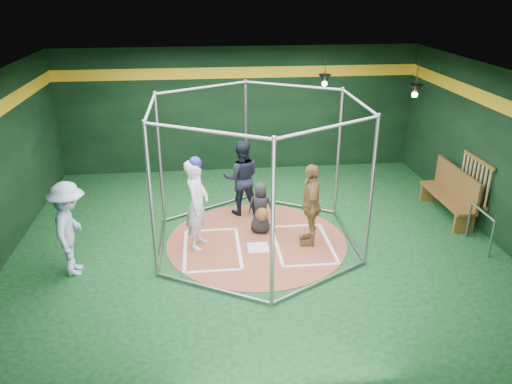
{
  "coord_description": "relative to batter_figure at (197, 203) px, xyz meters",
  "views": [
    {
      "loc": [
        -1.04,
        -9.29,
        5.1
      ],
      "look_at": [
        0.0,
        0.1,
        1.1
      ],
      "focal_mm": 35.0,
      "sensor_mm": 36.0,
      "label": 1
    }
  ],
  "objects": [
    {
      "name": "steel_railing",
      "position": [
        5.76,
        -0.63,
        -0.44
      ],
      "size": [
        0.05,
        0.95,
        0.81
      ],
      "color": "gray",
      "rests_on": "ground"
    },
    {
      "name": "batter_box_right",
      "position": [
        2.16,
        -0.18,
        -0.97
      ],
      "size": [
        1.17,
        1.77,
        0.01
      ],
      "color": "white",
      "rests_on": "clay_disc"
    },
    {
      "name": "bystander_blue",
      "position": [
        -2.32,
        -0.74,
        -0.07
      ],
      "size": [
        0.75,
        1.21,
        1.82
      ],
      "primitive_type": "imported",
      "rotation": [
        0.0,
        0.0,
        1.63
      ],
      "color": "#A7BADD",
      "rests_on": "ground"
    },
    {
      "name": "visitor_leopard",
      "position": [
        2.31,
        -0.11,
        -0.1
      ],
      "size": [
        0.58,
        1.08,
        1.75
      ],
      "primitive_type": "imported",
      "rotation": [
        0.0,
        0.0,
        -1.73
      ],
      "color": "#AB8649",
      "rests_on": "clay_disc"
    },
    {
      "name": "batting_cage",
      "position": [
        1.21,
        0.07,
        0.52
      ],
      "size": [
        4.05,
        4.67,
        3.0
      ],
      "color": "gray",
      "rests_on": "ground"
    },
    {
      "name": "pendant_lamp_far",
      "position": [
        5.21,
        2.07,
        1.76
      ],
      "size": [
        0.34,
        0.34,
        0.9
      ],
      "color": "black",
      "rests_on": "room_shell"
    },
    {
      "name": "umpire",
      "position": [
        1.02,
        1.52,
        -0.08
      ],
      "size": [
        0.88,
        0.69,
        1.78
      ],
      "primitive_type": "imported",
      "rotation": [
        0.0,
        0.0,
        3.12
      ],
      "color": "black",
      "rests_on": "clay_disc"
    },
    {
      "name": "dugout_bench",
      "position": [
        5.85,
        0.86,
        -0.39
      ],
      "size": [
        0.46,
        1.99,
        1.16
      ],
      "color": "brown",
      "rests_on": "ground"
    },
    {
      "name": "home_plate",
      "position": [
        1.21,
        -0.23,
        -0.96
      ],
      "size": [
        0.43,
        0.43,
        0.01
      ],
      "primitive_type": "cube",
      "color": "white",
      "rests_on": "clay_disc"
    },
    {
      "name": "catcher_figure",
      "position": [
        1.35,
        0.48,
        -0.39
      ],
      "size": [
        0.64,
        0.64,
        1.16
      ],
      "color": "black",
      "rests_on": "clay_disc"
    },
    {
      "name": "room_shell",
      "position": [
        1.21,
        0.08,
        0.77
      ],
      "size": [
        10.1,
        9.1,
        3.53
      ],
      "color": "#0C3415",
      "rests_on": "ground"
    },
    {
      "name": "bat_rack",
      "position": [
        6.14,
        0.47,
        0.07
      ],
      "size": [
        0.07,
        1.25,
        0.98
      ],
      "color": "brown",
      "rests_on": "room_shell"
    },
    {
      "name": "batter_box_left",
      "position": [
        0.26,
        -0.18,
        -0.97
      ],
      "size": [
        1.17,
        1.77,
        0.01
      ],
      "color": "white",
      "rests_on": "clay_disc"
    },
    {
      "name": "clay_disc",
      "position": [
        1.21,
        0.07,
        -0.98
      ],
      "size": [
        3.8,
        3.8,
        0.01
      ],
      "primitive_type": "cylinder",
      "color": "#984D37",
      "rests_on": "ground"
    },
    {
      "name": "batter_figure",
      "position": [
        0.0,
        0.0,
        0.0
      ],
      "size": [
        0.62,
        0.79,
        1.96
      ],
      "color": "silver",
      "rests_on": "clay_disc"
    },
    {
      "name": "pendant_lamp_near",
      "position": [
        3.41,
        3.67,
        1.76
      ],
      "size": [
        0.34,
        0.34,
        0.9
      ],
      "color": "black",
      "rests_on": "room_shell"
    }
  ]
}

